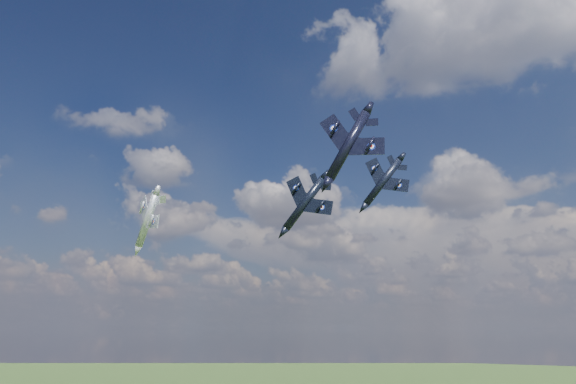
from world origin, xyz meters
The scene contains 4 objects.
jet_lead_navy centered at (5.28, 20.30, 80.66)m, with size 10.39×14.49×3.00m, color black, non-canonical shape.
jet_right_navy centered at (23.50, -1.77, 81.59)m, with size 9.22×12.86×2.66m, color black, non-canonical shape.
jet_high_navy centered at (14.26, 34.05, 86.35)m, with size 10.09×14.07×2.91m, color black, non-canonical shape.
jet_left_silver centered at (-28.58, 17.83, 80.60)m, with size 11.28×15.72×3.25m, color #ACAFB8, non-canonical shape.
Camera 1 is at (50.11, -61.13, 60.02)m, focal length 35.00 mm.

